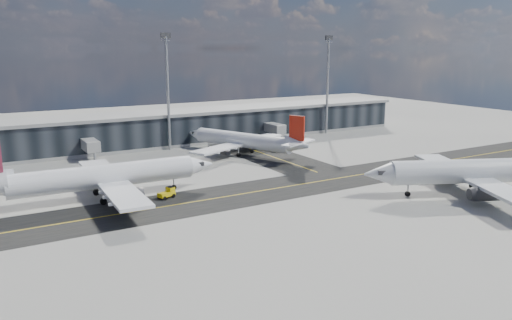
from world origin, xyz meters
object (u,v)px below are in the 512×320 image
object	(u,v)px
airliner_af	(101,177)
baggage_tug	(168,193)
service_van	(274,148)
airliner_near	(482,171)
airliner_redtail	(244,141)

from	to	relation	value
airliner_af	baggage_tug	size ratio (longest dim) A/B	12.40
baggage_tug	service_van	bearing A→B (deg)	104.02
baggage_tug	airliner_near	bearing A→B (deg)	42.55
airliner_redtail	airliner_near	xyz separation A→B (m)	(19.98, -50.05, 0.62)
airliner_af	airliner_near	distance (m)	65.94
airliner_af	airliner_redtail	xyz separation A→B (m)	(38.59, 19.76, -0.45)
airliner_af	service_van	bearing A→B (deg)	115.22
service_van	airliner_redtail	bearing A→B (deg)	-167.03
airliner_near	baggage_tug	bearing A→B (deg)	85.88
service_van	airliner_near	bearing A→B (deg)	-68.58
airliner_redtail	service_van	bearing A→B (deg)	-19.93
airliner_near	airliner_redtail	bearing A→B (deg)	45.39
airliner_redtail	baggage_tug	xyz separation A→B (m)	(-28.59, -24.49, -2.60)
airliner_redtail	airliner_near	distance (m)	53.90
airliner_af	airliner_redtail	size ratio (longest dim) A/B	1.18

